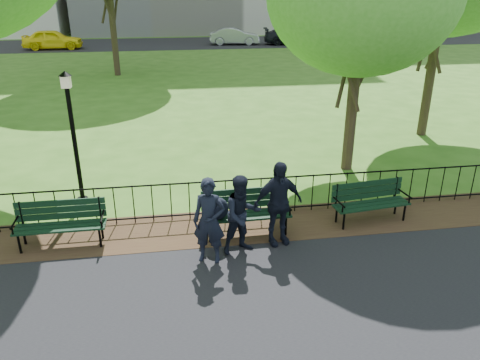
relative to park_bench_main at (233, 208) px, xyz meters
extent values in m
plane|color=#336019|center=(0.15, -1.13, -0.65)|extent=(120.00, 120.00, 0.00)
cube|color=#321F14|center=(0.15, 0.37, -0.63)|extent=(60.00, 1.60, 0.01)
cube|color=black|center=(0.15, 33.87, -0.64)|extent=(70.00, 9.00, 0.01)
cylinder|color=black|center=(0.15, 0.87, 0.23)|extent=(24.00, 0.04, 0.04)
cylinder|color=black|center=(0.15, 0.87, -0.53)|extent=(24.00, 0.04, 0.04)
cylinder|color=black|center=(0.15, 0.87, -0.20)|extent=(0.02, 0.02, 0.90)
cube|color=black|center=(0.28, -0.01, -0.19)|extent=(1.83, 0.53, 0.04)
cube|color=black|center=(0.27, 0.26, 0.16)|extent=(1.82, 0.08, 0.46)
cylinder|color=black|center=(-0.51, -0.21, -0.42)|extent=(0.05, 0.05, 0.46)
cylinder|color=black|center=(1.07, -0.17, -0.42)|extent=(0.05, 0.05, 0.46)
cylinder|color=black|center=(-0.52, 0.16, -0.42)|extent=(0.05, 0.05, 0.46)
cylinder|color=black|center=(1.06, 0.19, -0.42)|extent=(0.05, 0.05, 0.46)
cylinder|color=black|center=(-0.58, -0.03, -0.01)|extent=(0.05, 0.57, 0.04)
cylinder|color=black|center=(1.14, 0.01, -0.01)|extent=(0.05, 0.57, 0.04)
ellipsoid|color=black|center=(-0.33, -0.12, 0.07)|extent=(0.44, 0.31, 0.47)
cube|color=black|center=(-3.43, 0.10, -0.21)|extent=(1.75, 0.47, 0.04)
cube|color=black|center=(-3.43, 0.35, 0.12)|extent=(1.75, 0.04, 0.44)
cylinder|color=black|center=(-4.19, -0.08, -0.43)|extent=(0.05, 0.05, 0.44)
cylinder|color=black|center=(-2.67, -0.07, -0.43)|extent=(0.05, 0.05, 0.44)
cylinder|color=black|center=(-4.19, 0.27, -0.43)|extent=(0.05, 0.05, 0.44)
cylinder|color=black|center=(-2.68, 0.28, -0.43)|extent=(0.05, 0.05, 0.44)
cylinder|color=black|center=(-4.26, 0.10, -0.04)|extent=(0.04, 0.54, 0.04)
cylinder|color=black|center=(-2.61, 0.10, -0.04)|extent=(0.04, 0.54, 0.04)
cube|color=black|center=(3.06, 0.13, -0.22)|extent=(1.74, 0.66, 0.04)
cube|color=black|center=(3.03, 0.37, 0.10)|extent=(1.69, 0.24, 0.42)
cylinder|color=black|center=(2.35, -0.13, -0.43)|extent=(0.05, 0.05, 0.42)
cylinder|color=black|center=(3.81, 0.05, -0.43)|extent=(0.05, 0.05, 0.42)
cylinder|color=black|center=(2.31, 0.21, -0.43)|extent=(0.05, 0.05, 0.42)
cylinder|color=black|center=(3.76, 0.39, -0.43)|extent=(0.05, 0.05, 0.42)
cylinder|color=black|center=(2.26, 0.03, -0.05)|extent=(0.10, 0.53, 0.04)
cylinder|color=black|center=(3.85, 0.23, -0.05)|extent=(0.10, 0.53, 0.04)
cylinder|color=black|center=(-3.34, 2.11, -0.58)|extent=(0.25, 0.25, 0.14)
cylinder|color=black|center=(-3.34, 2.11, 0.76)|extent=(0.11, 0.11, 2.82)
cube|color=beige|center=(-3.34, 2.11, 2.26)|extent=(0.19, 0.19, 0.26)
cone|color=black|center=(-3.34, 2.11, 2.43)|extent=(0.28, 0.28, 0.11)
cylinder|color=#2D2116|center=(3.72, 3.31, 0.78)|extent=(0.30, 0.30, 2.85)
cylinder|color=#2D2116|center=(7.46, 6.00, 1.13)|extent=(0.31, 0.31, 3.55)
cylinder|color=#2D2116|center=(-3.93, 19.20, 1.65)|extent=(0.35, 0.35, 4.59)
imported|color=black|center=(-0.57, -0.86, 0.19)|extent=(0.69, 0.56, 1.66)
imported|color=black|center=(0.08, -0.64, 0.16)|extent=(0.85, 0.61, 1.58)
imported|color=black|center=(0.83, -0.42, 0.24)|extent=(1.08, 0.61, 1.74)
imported|color=yellow|center=(-9.85, 31.38, 0.13)|extent=(4.51, 1.91, 1.52)
imported|color=#9FA1A6|center=(4.67, 32.12, 0.05)|extent=(4.30, 1.87, 1.38)
imported|color=black|center=(9.53, 31.53, 0.06)|extent=(4.99, 2.52, 1.39)
camera|label=1|loc=(-1.18, -8.46, 4.23)|focal=35.00mm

